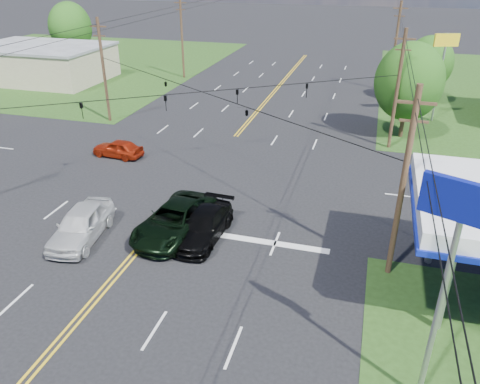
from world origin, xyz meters
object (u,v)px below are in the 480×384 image
(retail_nw, at_px, (42,64))
(tree_far_l, at_px, (70,27))
(pole_ne, at_px, (397,89))
(suv_black, at_px, (203,226))
(pole_se, at_px, (403,184))
(pickup_white, at_px, (81,224))
(tree_right_a, at_px, (409,82))
(polesign_se, at_px, (457,236))
(tree_right_b, at_px, (429,63))
(pole_nw, at_px, (104,69))
(pickup_dkgreen, at_px, (175,220))
(pole_left_far, at_px, (182,37))
(pole_right_far, at_px, (395,46))

(retail_nw, height_order, tree_far_l, tree_far_l)
(pole_ne, distance_m, suv_black, 20.58)
(pole_se, distance_m, pickup_white, 17.04)
(tree_right_a, distance_m, polesign_se, 28.55)
(pole_ne, distance_m, tree_right_b, 15.42)
(pole_nw, distance_m, polesign_se, 37.22)
(tree_right_a, xyz_separation_m, tree_right_b, (2.50, 12.00, -0.65))
(retail_nw, bearing_deg, pickup_dkgreen, -44.25)
(tree_far_l, relative_size, pickup_white, 1.63)
(pole_left_far, bearing_deg, pole_right_far, 0.00)
(pole_nw, xyz_separation_m, polesign_se, (27.06, -25.49, 1.91))
(tree_far_l, distance_m, pickup_dkgreen, 52.62)
(pole_left_far, xyz_separation_m, tree_right_a, (27.00, -16.00, -0.30))
(pole_ne, bearing_deg, pickup_dkgreen, -123.73)
(pole_nw, xyz_separation_m, suv_black, (16.00, -17.50, -4.14))
(polesign_se, bearing_deg, pickup_dkgreen, 147.92)
(pole_se, height_order, pole_left_far, pole_left_far)
(pole_left_far, distance_m, tree_right_b, 29.79)
(pickup_dkgreen, xyz_separation_m, suv_black, (1.69, 0.00, -0.11))
(pole_nw, xyz_separation_m, pole_ne, (26.00, 0.00, 0.00))
(tree_right_b, bearing_deg, pole_se, -96.05)
(pole_left_far, xyz_separation_m, pole_right_far, (26.00, 0.00, 0.00))
(tree_right_a, height_order, polesign_se, polesign_se)
(polesign_se, bearing_deg, pole_right_far, 91.36)
(retail_nw, relative_size, polesign_se, 1.87)
(tree_far_l, distance_m, suv_black, 53.71)
(pickup_white, bearing_deg, suv_black, 8.93)
(pole_nw, distance_m, tree_right_b, 33.10)
(pole_left_far, bearing_deg, suv_black, -66.33)
(tree_right_a, height_order, suv_black, tree_right_a)
(pole_se, xyz_separation_m, pole_ne, (0.00, 18.00, 0.00))
(tree_right_b, bearing_deg, pickup_dkgreen, -115.04)
(suv_black, bearing_deg, pole_left_far, 116.59)
(pole_right_far, height_order, tree_far_l, pole_right_far)
(tree_right_b, distance_m, pickup_dkgreen, 36.03)
(polesign_se, bearing_deg, pole_nw, 136.71)
(pickup_dkgreen, bearing_deg, tree_far_l, 135.78)
(pole_right_far, bearing_deg, pickup_white, -113.23)
(retail_nw, distance_m, pole_nw, 21.60)
(pole_nw, bearing_deg, tree_right_b, 26.95)
(pole_se, bearing_deg, pole_left_far, 125.10)
(pole_left_far, relative_size, polesign_se, 1.17)
(suv_black, bearing_deg, tree_far_l, 133.75)
(pole_se, relative_size, tree_right_b, 1.34)
(retail_nw, height_order, pole_left_far, pole_left_far)
(pole_nw, height_order, tree_right_b, pole_nw)
(tree_right_b, distance_m, tree_far_l, 49.17)
(pole_left_far, relative_size, pole_right_far, 1.00)
(pole_nw, bearing_deg, suv_black, -47.56)
(tree_right_b, xyz_separation_m, pickup_white, (-20.00, -34.44, -3.31))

